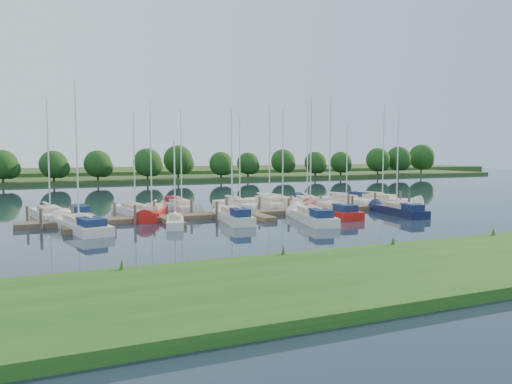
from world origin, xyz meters
name	(u,v)px	position (x,y,z in m)	size (l,w,h in m)	color
ground	(287,227)	(0.00, 0.00, 0.00)	(260.00, 260.00, 0.00)	#17212F
near_bank	(433,266)	(0.00, -16.00, 0.25)	(90.00, 10.00, 0.50)	#1F4D16
dock	(251,214)	(0.00, 7.31, 0.20)	(40.00, 6.00, 0.40)	#4F3C2C
mooring_pilings	(247,209)	(0.00, 8.43, 0.60)	(38.24, 2.84, 2.00)	#473D33
far_shore	(129,178)	(0.00, 75.00, 0.30)	(180.00, 30.00, 0.60)	#2B481B
distant_hill	(113,172)	(0.00, 100.00, 0.70)	(220.00, 40.00, 1.40)	#355425
treeline	(151,162)	(2.01, 61.53, 4.02)	(146.00, 8.71, 8.14)	#38281C
sailboat_n_0	(50,216)	(-17.26, 12.45, 0.28)	(3.24, 8.63, 10.94)	silver
motorboat	(81,216)	(-14.76, 11.24, 0.34)	(2.18, 5.56, 1.59)	silver
sailboat_n_2	(134,212)	(-9.72, 13.20, 0.27)	(3.22, 8.10, 10.15)	silver
sailboat_n_3	(152,214)	(-8.53, 10.71, 0.27)	(4.35, 8.54, 10.91)	red
sailboat_n_4	(180,208)	(-4.91, 14.28, 0.33)	(2.36, 8.27, 10.56)	silver
sailboat_n_5	(239,206)	(1.17, 13.51, 0.27)	(3.31, 7.93, 10.04)	silver
sailboat_n_6	(268,205)	(4.55, 13.34, 0.28)	(2.17, 8.79, 11.28)	silver
sailboat_n_7	(281,205)	(5.93, 13.02, 0.28)	(3.67, 8.71, 11.02)	silver
sailboat_n_8	(306,202)	(9.58, 13.91, 0.31)	(4.56, 9.55, 11.97)	silver
sailboat_n_9	(345,202)	(14.20, 13.19, 0.27)	(4.06, 7.19, 9.39)	silver
sailboat_n_10	(379,201)	(18.21, 12.06, 0.32)	(5.03, 9.28, 11.82)	silver
sailboat_s_0	(81,226)	(-15.24, 4.99, 0.32)	(3.88, 9.47, 11.83)	silver
sailboat_s_1	(175,223)	(-8.08, 4.07, 0.28)	(2.43, 5.51, 7.21)	silver
sailboat_s_2	(233,218)	(-2.84, 4.57, 0.34)	(2.47, 7.84, 10.14)	silver
sailboat_s_3	(312,218)	(3.31, 1.84, 0.34)	(3.56, 8.87, 11.27)	silver
sailboat_s_4	(332,212)	(7.15, 4.80, 0.33)	(2.65, 9.03, 11.46)	red
sailboat_s_5	(399,211)	(13.50, 2.89, 0.33)	(2.81, 8.15, 10.34)	#101838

